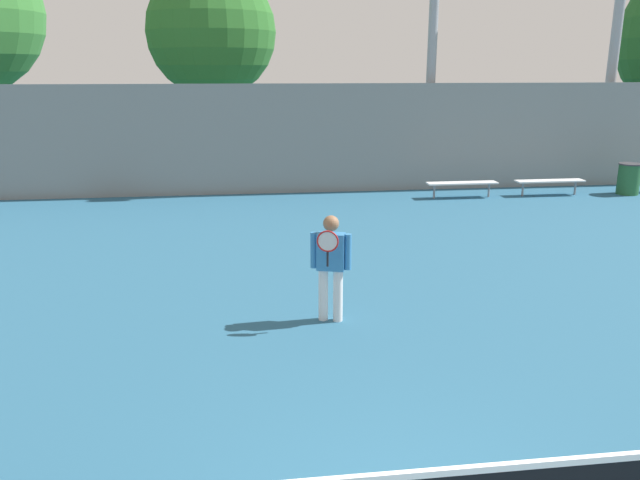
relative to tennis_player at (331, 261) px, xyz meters
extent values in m
cube|color=white|center=(0.00, -5.10, 0.13)|extent=(11.06, 0.04, 0.05)
cylinder|color=silver|center=(-0.10, 0.04, -0.52)|extent=(0.14, 0.14, 0.79)
cylinder|color=silver|center=(0.11, -0.03, -0.52)|extent=(0.14, 0.14, 0.79)
cube|color=teal|center=(0.00, 0.01, 0.15)|extent=(0.44, 0.31, 0.54)
cylinder|color=teal|center=(-0.23, 0.08, 0.16)|extent=(0.10, 0.10, 0.53)
cylinder|color=teal|center=(0.24, -0.07, 0.16)|extent=(0.10, 0.10, 0.53)
sphere|color=#8E6647|center=(0.00, 0.01, 0.57)|extent=(0.23, 0.23, 0.23)
cylinder|color=black|center=(-0.08, -0.26, 0.12)|extent=(0.03, 0.03, 0.22)
torus|color=red|center=(-0.08, -0.26, 0.38)|extent=(0.31, 0.12, 0.31)
cylinder|color=silver|center=(-0.08, -0.26, 0.38)|extent=(0.26, 0.09, 0.27)
cube|color=white|center=(7.76, 8.49, -0.48)|extent=(2.04, 0.40, 0.04)
cylinder|color=gray|center=(6.94, 8.49, -0.71)|extent=(0.06, 0.06, 0.41)
cylinder|color=gray|center=(8.57, 8.49, -0.71)|extent=(0.06, 0.06, 0.41)
cube|color=white|center=(5.09, 8.49, -0.48)|extent=(2.05, 0.40, 0.04)
cylinder|color=gray|center=(4.27, 8.49, -0.71)|extent=(0.06, 0.06, 0.41)
cylinder|color=gray|center=(5.91, 8.49, -0.71)|extent=(0.06, 0.06, 0.41)
cylinder|color=#939399|center=(4.61, 10.40, 4.04)|extent=(0.28, 0.28, 9.90)
cylinder|color=#939399|center=(10.71, 10.77, 4.18)|extent=(0.32, 0.32, 10.19)
cylinder|color=#235B33|center=(10.16, 8.36, -0.48)|extent=(0.62, 0.62, 0.88)
cylinder|color=#333338|center=(10.16, 8.36, -0.02)|extent=(0.65, 0.65, 0.04)
cube|color=gray|center=(0.00, 9.89, 0.68)|extent=(33.92, 0.06, 3.19)
cylinder|color=brown|center=(-2.05, 14.62, 0.60)|extent=(0.45, 0.45, 3.04)
sphere|color=#2D6B28|center=(-2.05, 14.62, 3.92)|extent=(4.51, 4.51, 4.51)
camera|label=1|loc=(-1.28, -8.51, 2.70)|focal=35.00mm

